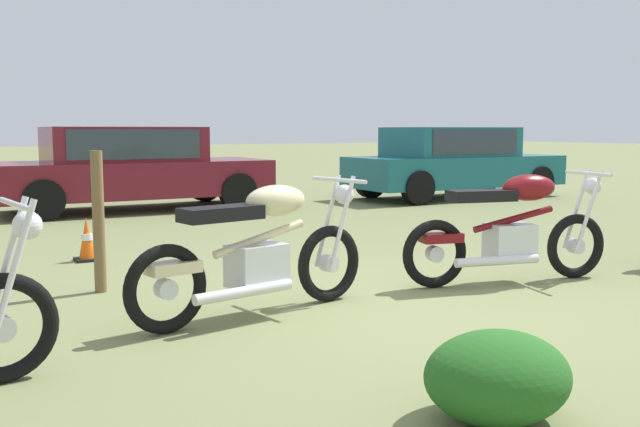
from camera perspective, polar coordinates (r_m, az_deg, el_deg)
ground_plane at (r=5.69m, az=7.91°, el=-7.40°), size 120.00×120.00×0.00m
motorcycle_cream at (r=5.30m, az=-5.01°, el=-3.01°), size 2.05×0.76×1.02m
motorcycle_maroon at (r=6.65m, az=15.03°, el=-1.21°), size 2.02×0.77×1.02m
car_burgundy at (r=12.67m, az=-15.05°, el=3.86°), size 4.60×2.00×1.43m
car_teal at (r=14.74m, az=10.60°, el=4.33°), size 4.49×1.86×1.43m
traffic_cone at (r=7.94m, az=-18.16°, el=-2.11°), size 0.25×0.25×0.46m
shrub_low at (r=3.57m, az=14.01°, el=-12.55°), size 0.73×0.64×0.43m
fence_post_wooden at (r=6.32m, az=-17.30°, el=-0.65°), size 0.10×0.10×1.21m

